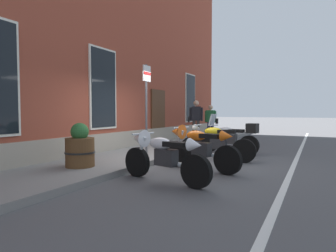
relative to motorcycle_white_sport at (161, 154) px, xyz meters
The scene contains 12 objects.
ground_plane 2.36m from the motorcycle_white_sport, 25.56° to the left, with size 140.00×140.00×0.00m, color #4C4C4F.
sidewalk 3.00m from the motorcycle_white_sport, 45.57° to the left, with size 26.60×2.25×0.14m, color slate.
lane_stripe 3.08m from the motorcycle_white_sport, 46.80° to the right, with size 26.60×0.12×0.01m, color silver.
brick_pub_facade 7.27m from the motorcycle_white_sport, 70.72° to the left, with size 20.60×5.48×8.44m.
motorcycle_white_sport is the anchor object (origin of this frame).
motorcycle_orange_sport 1.37m from the motorcycle_white_sport, ahead, with size 0.72×2.08×1.07m.
motorcycle_yellow_naked 2.80m from the motorcycle_white_sport, ahead, with size 0.62×2.16×1.01m.
motorcycle_silver_touring 4.27m from the motorcycle_white_sport, ahead, with size 0.66×2.02×1.30m.
pedestrian_dark_jacket 6.98m from the motorcycle_white_sport, 16.44° to the left, with size 0.35×0.63×1.74m.
pedestrian_striped_shirt 7.84m from the motorcycle_white_sport, 12.06° to the left, with size 0.27×0.66×1.56m.
parking_sign 2.73m from the motorcycle_white_sport, 38.64° to the left, with size 0.36×0.07×2.55m.
barrel_planter 2.02m from the motorcycle_white_sport, 93.82° to the left, with size 0.67×0.67×0.99m.
Camera 1 is at (-6.91, -3.69, 1.37)m, focal length 30.30 mm.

